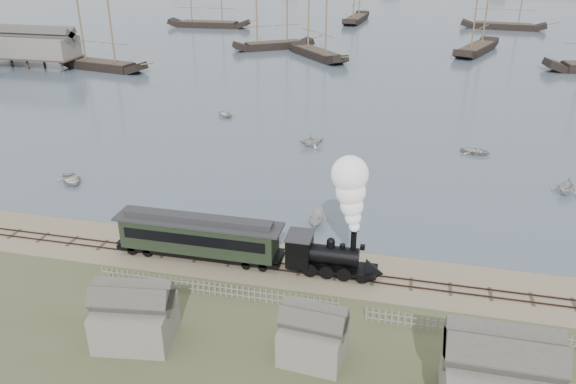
# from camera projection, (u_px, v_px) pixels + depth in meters

# --- Properties ---
(ground) EXTENTS (600.00, 600.00, 0.00)m
(ground) POSITION_uv_depth(u_px,v_px,m) (316.00, 259.00, 47.75)
(ground) COLOR tan
(ground) RESTS_ON ground
(harbor_water) EXTENTS (600.00, 336.00, 0.06)m
(harbor_water) POSITION_uv_depth(u_px,v_px,m) (404.00, 13.00, 198.19)
(harbor_water) COLOR #455362
(harbor_water) RESTS_ON ground
(rail_track) EXTENTS (120.00, 1.80, 0.16)m
(rail_track) POSITION_uv_depth(u_px,v_px,m) (312.00, 271.00, 45.97)
(rail_track) COLOR #33211C
(rail_track) RESTS_ON ground
(picket_fence_west) EXTENTS (19.00, 0.10, 1.20)m
(picket_fence_west) POSITION_uv_depth(u_px,v_px,m) (216.00, 296.00, 42.90)
(picket_fence_west) COLOR slate
(picket_fence_west) RESTS_ON ground
(picket_fence_east) EXTENTS (15.00, 0.10, 1.20)m
(picket_fence_east) POSITION_uv_depth(u_px,v_px,m) (475.00, 337.00, 38.53)
(picket_fence_east) COLOR slate
(picket_fence_east) RESTS_ON ground
(shed_left) EXTENTS (5.00, 4.00, 4.10)m
(shed_left) POSITION_uv_depth(u_px,v_px,m) (138.00, 339.00, 38.31)
(shed_left) COLOR slate
(shed_left) RESTS_ON ground
(shed_mid) EXTENTS (4.00, 3.50, 3.60)m
(shed_mid) POSITION_uv_depth(u_px,v_px,m) (313.00, 357.00, 36.72)
(shed_mid) COLOR slate
(shed_mid) RESTS_ON ground
(locomotive) EXTENTS (7.89, 2.95, 9.84)m
(locomotive) POSITION_uv_depth(u_px,v_px,m) (344.00, 226.00, 43.58)
(locomotive) COLOR black
(locomotive) RESTS_ON ground
(passenger_coach) EXTENTS (14.31, 2.76, 3.48)m
(passenger_coach) POSITION_uv_depth(u_px,v_px,m) (199.00, 235.00, 47.07)
(passenger_coach) COLOR black
(passenger_coach) RESTS_ON ground
(beached_dinghy) EXTENTS (2.78, 3.65, 0.71)m
(beached_dinghy) POSITION_uv_depth(u_px,v_px,m) (182.00, 241.00, 49.84)
(beached_dinghy) COLOR beige
(beached_dinghy) RESTS_ON ground
(rowboat_0) EXTENTS (4.53, 4.54, 0.77)m
(rowboat_0) POSITION_uv_depth(u_px,v_px,m) (71.00, 180.00, 62.14)
(rowboat_0) COLOR beige
(rowboat_0) RESTS_ON harbor_water
(rowboat_1) EXTENTS (4.00, 4.21, 1.74)m
(rowboat_1) POSITION_uv_depth(u_px,v_px,m) (312.00, 140.00, 72.83)
(rowboat_1) COLOR beige
(rowboat_1) RESTS_ON harbor_water
(rowboat_2) EXTENTS (3.31, 1.45, 1.25)m
(rowboat_2) POSITION_uv_depth(u_px,v_px,m) (317.00, 218.00, 53.15)
(rowboat_2) COLOR beige
(rowboat_2) RESTS_ON harbor_water
(rowboat_3) EXTENTS (3.42, 4.17, 0.76)m
(rowboat_3) POSITION_uv_depth(u_px,v_px,m) (476.00, 151.00, 70.42)
(rowboat_3) COLOR beige
(rowboat_3) RESTS_ON harbor_water
(rowboat_4) EXTENTS (4.16, 3.95, 1.72)m
(rowboat_4) POSITION_uv_depth(u_px,v_px,m) (567.00, 186.00, 59.44)
(rowboat_4) COLOR beige
(rowboat_4) RESTS_ON harbor_water
(rowboat_6) EXTENTS (4.06, 4.07, 0.69)m
(rowboat_6) POSITION_uv_depth(u_px,v_px,m) (225.00, 114.00, 85.18)
(rowboat_6) COLOR beige
(rowboat_6) RESTS_ON harbor_water
(schooner_0) EXTENTS (20.59, 8.53, 20.00)m
(schooner_0) POSITION_uv_depth(u_px,v_px,m) (96.00, 19.00, 110.50)
(schooner_0) COLOR black
(schooner_0) RESTS_ON harbor_water
(schooner_1) EXTENTS (18.98, 14.62, 20.00)m
(schooner_1) POSITION_uv_depth(u_px,v_px,m) (273.00, 6.00, 131.24)
(schooner_1) COLOR black
(schooner_1) RESTS_ON harbor_water
(schooner_2) EXTENTS (16.62, 18.51, 20.00)m
(schooner_2) POSITION_uv_depth(u_px,v_px,m) (318.00, 11.00, 121.47)
(schooner_2) COLOR black
(schooner_2) RESTS_ON harbor_water
(schooner_3) EXTENTS (12.47, 22.29, 20.00)m
(schooner_3) POSITION_uv_depth(u_px,v_px,m) (482.00, 8.00, 126.96)
(schooner_3) COLOR black
(schooner_3) RESTS_ON harbor_water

